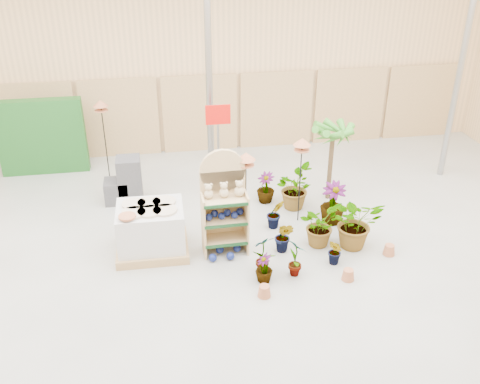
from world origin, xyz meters
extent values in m
cube|color=gray|center=(0.00, 0.00, -0.05)|extent=(15.00, 12.00, 0.10)
cube|color=white|center=(0.00, 0.00, 4.55)|extent=(15.00, 12.00, 0.10)
cube|color=tan|center=(0.00, 6.05, 2.25)|extent=(15.00, 0.10, 4.50)
cylinder|color=gray|center=(5.50, 3.50, 2.25)|extent=(0.14, 0.14, 4.50)
cylinder|color=gray|center=(0.00, 3.50, 2.25)|extent=(0.14, 0.14, 4.50)
cube|color=#A68352|center=(-4.00, 5.92, 1.00)|extent=(1.90, 0.06, 2.00)
cube|color=#A68352|center=(-2.00, 5.92, 1.00)|extent=(1.90, 0.06, 2.00)
cube|color=#A68352|center=(0.00, 5.92, 1.00)|extent=(1.90, 0.06, 2.00)
cube|color=#A68352|center=(2.00, 5.92, 1.00)|extent=(1.90, 0.06, 2.00)
cube|color=#A68352|center=(4.00, 5.92, 1.00)|extent=(1.90, 0.06, 2.00)
cube|color=#A68352|center=(6.00, 5.92, 1.00)|extent=(1.90, 0.06, 2.00)
cube|color=tan|center=(-0.04, 1.34, 0.77)|extent=(0.82, 0.09, 1.54)
cylinder|color=tan|center=(-0.04, 1.34, 1.54)|extent=(0.82, 0.09, 0.81)
cube|color=tan|center=(-0.04, 1.10, 0.27)|extent=(0.79, 0.47, 0.04)
cube|color=#0F3819|center=(-0.04, 0.87, 0.27)|extent=(0.78, 0.04, 0.05)
cube|color=tan|center=(-0.04, 1.10, 0.68)|extent=(0.79, 0.47, 0.04)
cube|color=#0F3819|center=(-0.04, 0.87, 0.68)|extent=(0.78, 0.04, 0.05)
cube|color=tan|center=(-0.04, 1.10, 1.09)|extent=(0.79, 0.47, 0.04)
cube|color=#0F3819|center=(-0.04, 0.87, 1.09)|extent=(0.78, 0.04, 0.05)
cube|color=tan|center=(-0.43, 1.10, 0.59)|extent=(0.05, 0.45, 1.18)
cube|color=tan|center=(0.35, 1.10, 0.59)|extent=(0.05, 0.45, 1.18)
sphere|color=#C9B188|center=(-0.31, 1.15, 1.19)|extent=(0.16, 0.16, 0.16)
sphere|color=#C9B188|center=(-0.31, 1.15, 1.32)|extent=(0.13, 0.13, 0.13)
sphere|color=#C9B188|center=(-0.04, 1.15, 1.19)|extent=(0.17, 0.17, 0.17)
sphere|color=#C9B188|center=(-0.04, 1.15, 1.33)|extent=(0.13, 0.13, 0.13)
sphere|color=#C9B188|center=(0.23, 1.15, 1.20)|extent=(0.18, 0.18, 0.18)
sphere|color=#C9B188|center=(0.23, 1.15, 1.34)|extent=(0.13, 0.13, 0.13)
sphere|color=navy|center=(-0.33, 1.08, 0.77)|extent=(0.14, 0.14, 0.14)
sphere|color=navy|center=(-0.22, 1.19, 0.77)|extent=(0.14, 0.14, 0.14)
sphere|color=navy|center=(-0.10, 1.08, 0.77)|extent=(0.14, 0.14, 0.14)
sphere|color=navy|center=(0.01, 1.19, 0.77)|extent=(0.14, 0.14, 0.14)
sphere|color=navy|center=(0.13, 1.08, 0.77)|extent=(0.14, 0.14, 0.14)
sphere|color=navy|center=(0.25, 1.19, 0.77)|extent=(0.14, 0.14, 0.14)
sphere|color=navy|center=(-0.31, 0.81, 0.07)|extent=(0.15, 0.15, 0.15)
sphere|color=navy|center=(-0.15, 1.05, 0.07)|extent=(0.15, 0.15, 0.15)
sphere|color=navy|center=(0.01, 0.81, 0.07)|extent=(0.15, 0.15, 0.15)
sphere|color=navy|center=(0.17, 1.05, 0.07)|extent=(0.15, 0.15, 0.15)
cube|color=#A68352|center=(-1.36, 1.32, 0.08)|extent=(1.31, 1.09, 0.16)
cube|color=silver|center=(-1.36, 1.32, 0.54)|extent=(1.20, 0.99, 0.75)
cylinder|color=beige|center=(-1.63, 1.16, 0.94)|extent=(0.43, 0.43, 0.04)
cylinder|color=beige|center=(-1.36, 1.16, 0.94)|extent=(0.43, 0.43, 0.04)
cylinder|color=beige|center=(-1.10, 1.16, 0.94)|extent=(0.43, 0.43, 0.04)
cylinder|color=beige|center=(-1.63, 1.48, 0.94)|extent=(0.43, 0.43, 0.04)
cylinder|color=beige|center=(-1.36, 1.48, 0.94)|extent=(0.43, 0.43, 0.04)
cylinder|color=beige|center=(-1.10, 1.48, 0.94)|extent=(0.43, 0.43, 0.04)
cube|color=#323134|center=(-1.78, 3.39, 0.25)|extent=(0.50, 0.50, 0.50)
cube|color=#323134|center=(-1.78, 3.39, 0.75)|extent=(0.50, 0.50, 0.50)
cube|color=#323134|center=(-2.08, 3.39, 0.25)|extent=(0.50, 0.50, 0.50)
cube|color=#19521B|center=(-3.80, 5.20, 0.90)|extent=(2.00, 0.30, 1.80)
cylinder|color=gray|center=(0.10, 3.00, 1.10)|extent=(0.05, 0.05, 2.20)
cube|color=red|center=(0.10, 2.96, 2.00)|extent=(0.50, 0.03, 0.40)
cylinder|color=black|center=(0.39, 1.41, 0.79)|extent=(0.02, 0.02, 1.58)
cylinder|color=#B06440|center=(0.39, 1.41, 1.58)|extent=(0.30, 0.30, 0.02)
cone|color=#B06440|center=(0.39, 1.41, 1.75)|extent=(0.34, 0.34, 0.14)
cylinder|color=black|center=(1.57, 1.97, 0.78)|extent=(0.02, 0.02, 1.56)
cylinder|color=#B06440|center=(1.57, 1.97, 1.56)|extent=(0.30, 0.30, 0.02)
cone|color=#B06440|center=(1.57, 1.97, 1.73)|extent=(0.34, 0.34, 0.14)
cylinder|color=black|center=(-2.31, 4.63, 0.83)|extent=(0.02, 0.02, 1.66)
cylinder|color=#B06440|center=(-2.31, 4.63, 1.66)|extent=(0.30, 0.30, 0.02)
cone|color=#B06440|center=(-2.31, 4.63, 1.83)|extent=(0.34, 0.34, 0.14)
cylinder|color=brown|center=(2.47, 2.80, 0.73)|extent=(0.10, 0.10, 1.47)
imported|color=#358123|center=(0.51, 0.38, 0.37)|extent=(0.46, 0.38, 0.75)
imported|color=#358123|center=(1.02, 0.91, 0.32)|extent=(0.45, 0.44, 0.64)
imported|color=#358123|center=(1.72, 1.06, 0.42)|extent=(0.99, 0.99, 0.83)
imported|color=#358123|center=(2.22, 1.78, 0.44)|extent=(0.60, 0.60, 0.87)
imported|color=#358123|center=(2.36, 2.16, 0.36)|extent=(0.28, 0.39, 0.71)
imported|color=#358123|center=(1.05, 1.78, 0.31)|extent=(0.36, 0.30, 0.62)
imported|color=#358123|center=(1.61, 2.53, 0.46)|extent=(0.88, 0.96, 0.93)
imported|color=#358123|center=(0.48, 0.09, 0.27)|extent=(0.32, 0.32, 0.53)
imported|color=#358123|center=(1.04, 0.17, 0.37)|extent=(0.40, 0.47, 0.75)
imported|color=#358123|center=(1.81, 0.36, 0.26)|extent=(0.27, 0.32, 0.52)
imported|color=#358123|center=(2.36, 0.89, 0.51)|extent=(0.92, 0.80, 1.02)
imported|color=#358123|center=(1.08, 2.85, 0.34)|extent=(0.54, 0.54, 0.68)
camera|label=1|loc=(-1.14, -7.09, 5.57)|focal=40.00mm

